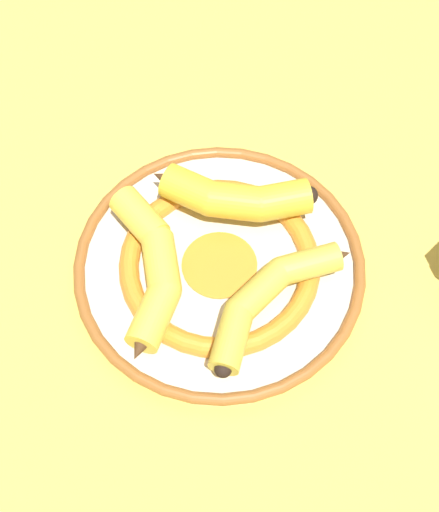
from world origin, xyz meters
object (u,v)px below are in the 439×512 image
at_px(decorative_bowl, 220,266).
at_px(banana_c, 232,197).
at_px(banana_b, 152,267).
at_px(banana_a, 269,295).

height_order(decorative_bowl, banana_c, banana_c).
height_order(banana_b, banana_c, banana_c).
distance_m(banana_a, banana_b, 0.12).
bearing_deg(decorative_bowl, banana_a, 133.47).
xyz_separation_m(decorative_bowl, banana_a, (-0.05, 0.05, 0.03)).
distance_m(decorative_bowl, banana_c, 0.07).
height_order(decorative_bowl, banana_a, banana_a).
height_order(banana_a, banana_c, banana_c).
distance_m(banana_a, banana_c, 0.12).
height_order(banana_a, banana_b, banana_b).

